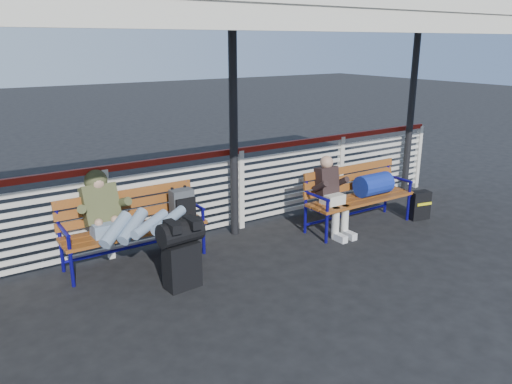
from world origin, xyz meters
TOP-DOWN VIEW (x-y plane):
  - ground at (0.00, 0.00)m, footprint 60.00×60.00m
  - fence at (0.00, 1.90)m, footprint 12.08×0.08m
  - canopy at (-0.00, 0.87)m, footprint 12.60×3.60m
  - luggage_stack at (0.42, 0.64)m, footprint 0.52×0.32m
  - bench_left at (0.38, 1.63)m, footprint 1.80×0.56m
  - bench_right at (3.65, 0.98)m, footprint 1.80×0.56m
  - traveler_man at (0.08, 1.28)m, footprint 0.94×1.54m
  - companion_person at (2.98, 0.97)m, footprint 0.32×0.66m
  - suitcase_side at (4.58, 0.67)m, footprint 0.35×0.26m

SIDE VIEW (x-z plane):
  - ground at x=0.00m, z-range 0.00..0.00m
  - suitcase_side at x=4.58m, z-range 0.00..0.45m
  - luggage_stack at x=0.42m, z-range 0.04..0.86m
  - bench_left at x=0.38m, z-range 0.12..1.04m
  - bench_right at x=3.65m, z-range 0.13..1.05m
  - companion_person at x=2.98m, z-range 0.02..1.17m
  - fence at x=0.00m, z-range 0.04..1.28m
  - traveler_man at x=0.08m, z-range 0.32..1.09m
  - canopy at x=0.00m, z-range 1.46..4.62m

